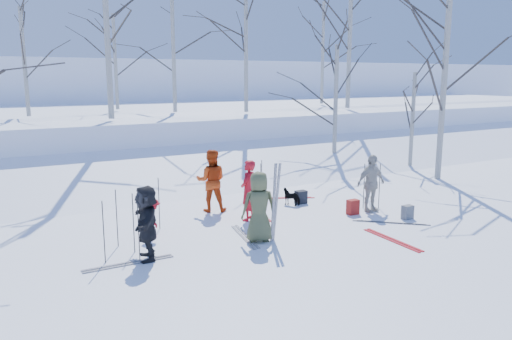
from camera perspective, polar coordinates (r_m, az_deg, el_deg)
ground at (r=12.86m, az=3.37°, el=-6.78°), size 120.00×120.00×0.00m
snow_ramp at (r=18.88m, az=-8.38°, el=-0.75°), size 70.00×9.49×4.12m
snow_plateau at (r=28.20m, az=-16.00°, el=4.46°), size 70.00×18.00×2.20m
far_hill at (r=48.74m, az=-22.20°, el=7.72°), size 90.00×30.00×6.00m
skier_olive_center at (r=11.71m, az=0.34°, el=-4.23°), size 0.93×0.73×1.68m
skier_red_north at (r=13.44m, az=-0.91°, el=-2.35°), size 0.72×0.69×1.65m
skier_redor_behind at (r=14.38m, az=-5.14°, el=-1.22°), size 1.09×1.00×1.80m
skier_red_seated at (r=12.41m, az=-11.62°, el=-5.37°), size 0.46×0.66×0.94m
skier_cream_east at (r=14.67m, az=13.00°, el=-1.49°), size 0.98×0.41×1.66m
skier_grey_west at (r=10.85m, az=-12.40°, el=-5.90°), size 0.89×1.57×1.61m
dog at (r=15.18m, az=4.11°, el=-3.06°), size 0.55×0.66×0.51m
upright_ski_left at (r=11.63m, az=2.04°, el=-3.78°), size 0.09×0.16×1.90m
upright_ski_right at (r=11.69m, az=2.36°, el=-3.72°), size 0.13×0.23×1.89m
ski_pair_a at (r=13.83m, az=15.17°, el=-5.84°), size 2.09×2.10×0.02m
ski_pair_b at (r=12.45m, az=15.29°, el=-7.71°), size 0.39×1.92×0.02m
ski_pair_c at (r=12.25m, az=-1.29°, el=-7.61°), size 0.96×1.98×0.02m
ski_pair_d at (r=10.91m, az=-14.34°, el=-10.30°), size 0.21×1.90×0.02m
ski_pair_e at (r=16.04m, az=3.18°, el=-3.20°), size 1.69×2.06×0.02m
ski_pair_f at (r=14.27m, az=0.12°, el=-4.94°), size 0.82×1.97×0.02m
ski_pole_a at (r=12.92m, az=-11.03°, el=-3.79°), size 0.02×0.02×1.34m
ski_pole_b at (r=11.83m, az=-15.62°, el=-5.34°), size 0.02×0.02×1.34m
ski_pole_c at (r=10.85m, az=-13.27°, el=-6.67°), size 0.02×0.02×1.34m
ski_pole_d at (r=11.37m, az=-13.83°, el=-5.90°), size 0.02×0.02×1.34m
ski_pole_e at (r=15.02m, az=12.24°, el=-1.81°), size 0.02×0.02×1.34m
ski_pole_f at (r=15.30m, az=0.65°, el=-1.33°), size 0.02×0.02×1.34m
ski_pole_g at (r=10.88m, az=-17.01°, el=-6.83°), size 0.02×0.02×1.34m
ski_pole_h at (r=14.69m, az=0.54°, el=-1.84°), size 0.02×0.02×1.34m
ski_pole_i at (r=15.12m, az=13.93°, el=-1.80°), size 0.02×0.02×1.34m
backpack_red at (r=14.40m, az=11.01°, el=-4.18°), size 0.32×0.22×0.42m
backpack_grey at (r=14.31m, az=16.93°, el=-4.64°), size 0.30×0.20×0.38m
backpack_dark at (r=15.39m, az=5.16°, el=-3.10°), size 0.34×0.24×0.40m
birch_plateau_a at (r=23.04m, az=-24.95°, el=11.11°), size 3.71×3.71×4.44m
birch_plateau_b at (r=31.15m, az=7.64°, el=13.08°), size 4.81×4.81×6.01m
birch_plateau_d at (r=26.37m, az=-15.78°, el=11.78°), size 3.88×3.88×4.68m
birch_plateau_e at (r=27.23m, az=10.71°, el=15.79°), size 6.43×6.43×8.32m
birch_plateau_f at (r=20.76m, az=-16.77°, el=16.66°), size 6.16×6.16×7.95m
birch_plateau_g at (r=23.56m, az=-1.15°, el=13.65°), size 4.63×4.63×5.75m
birch_plateau_h at (r=23.77m, az=-9.40°, el=12.89°), size 4.28×4.28×5.26m
birch_edge_b at (r=19.88m, az=20.70°, el=9.41°), size 5.71×5.71×7.30m
birch_edge_c at (r=21.90m, az=17.44°, el=5.36°), size 3.41×3.41×4.02m
birch_edge_e at (r=21.27m, az=9.07°, el=7.07°), size 4.19×4.19×5.13m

